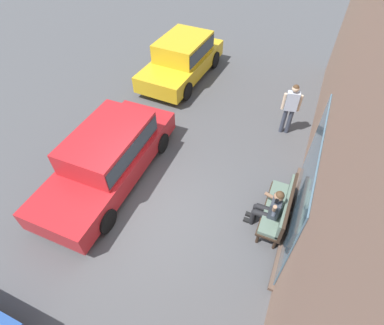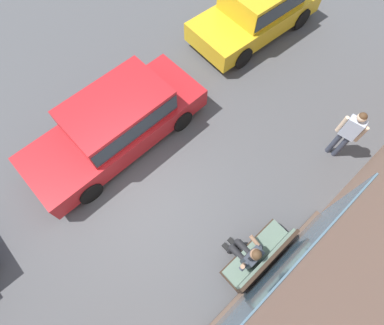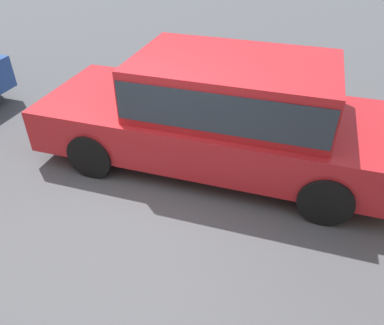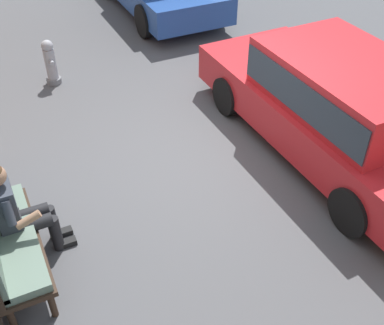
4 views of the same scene
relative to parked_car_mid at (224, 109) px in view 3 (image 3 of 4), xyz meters
name	(u,v)px [view 3 (image 3 of 4)]	position (x,y,z in m)	size (l,w,h in m)	color
ground_plane	(132,230)	(0.61, 1.64, -0.79)	(60.00, 60.00, 0.00)	#4C4C4F
parked_car_mid	(224,109)	(0.00, 0.00, 0.00)	(4.72, 1.90, 1.47)	red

